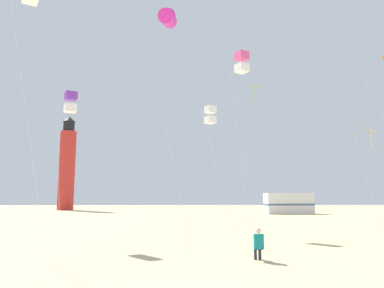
{
  "coord_description": "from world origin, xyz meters",
  "views": [
    {
      "loc": [
        -0.83,
        -6.82,
        2.24
      ],
      "look_at": [
        -0.38,
        13.63,
        5.17
      ],
      "focal_mm": 34.75,
      "sensor_mm": 36.0,
      "label": 1
    }
  ],
  "objects": [
    {
      "name": "rv_van_white",
      "position": [
        13.45,
        44.04,
        1.39
      ],
      "size": [
        6.62,
        2.89,
        2.8
      ],
      "rotation": [
        0.0,
        0.0,
        0.09
      ],
      "color": "white",
      "rests_on": "ground"
    },
    {
      "name": "kite_flyer_standing",
      "position": [
        1.84,
        6.74,
        0.61
      ],
      "size": [
        0.35,
        0.52,
        1.16
      ],
      "rotation": [
        0.0,
        0.0,
        3.09
      ],
      "color": "#147F84",
      "rests_on": "ground"
    },
    {
      "name": "kite_diamond_gold",
      "position": [
        11.08,
        16.25,
        6.27
      ],
      "size": [
        1.68,
        1.68,
        6.7
      ],
      "color": "silver",
      "rests_on": "ground"
    },
    {
      "name": "kite_box_violet",
      "position": [
        -7.12,
        13.32,
        7.44
      ],
      "size": [
        1.14,
        1.14,
        8.03
      ],
      "color": "silver",
      "rests_on": "ground"
    },
    {
      "name": "kite_box_white",
      "position": [
        0.9,
        16.93,
        7.58
      ],
      "size": [
        2.05,
        1.77,
        8.16
      ],
      "color": "silver",
      "rests_on": "ground"
    },
    {
      "name": "kite_diamond_lime",
      "position": [
        4.59,
        21.0,
        10.31
      ],
      "size": [
        1.96,
        1.96,
        11.01
      ],
      "color": "silver",
      "rests_on": "ground"
    },
    {
      "name": "lighthouse_distant",
      "position": [
        -21.69,
        59.77,
        7.84
      ],
      "size": [
        2.8,
        2.8,
        16.8
      ],
      "color": "red",
      "rests_on": "ground"
    },
    {
      "name": "kite_box_rainbow",
      "position": [
        2.32,
        12.56,
        9.54
      ],
      "size": [
        1.14,
        1.14,
        10.13
      ],
      "color": "silver",
      "rests_on": "ground"
    },
    {
      "name": "kite_tube_magenta",
      "position": [
        -1.63,
        10.28,
        10.91
      ],
      "size": [
        2.44,
        2.56,
        11.62
      ],
      "color": "silver",
      "rests_on": "ground"
    }
  ]
}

